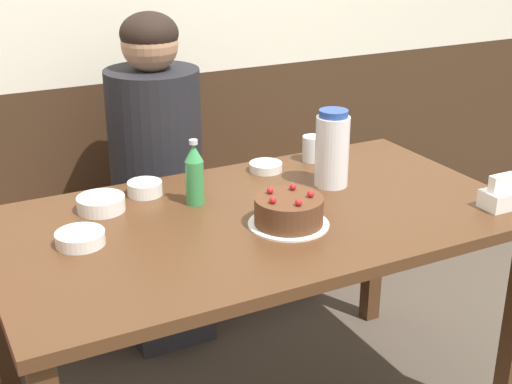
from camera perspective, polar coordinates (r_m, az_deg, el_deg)
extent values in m
cube|color=#3D2819|center=(3.10, -8.81, 0.38)|extent=(4.80, 0.04, 0.95)
cube|color=#56331E|center=(3.01, -7.15, -5.40)|extent=(1.80, 0.38, 0.45)
cube|color=#4C2D19|center=(2.10, 0.24, -2.24)|extent=(1.53, 0.84, 0.03)
cube|color=#4C2D19|center=(2.42, -19.61, -10.33)|extent=(0.06, 0.06, 0.72)
cube|color=#4C2D19|center=(2.89, 9.43, -3.68)|extent=(0.06, 0.06, 0.72)
cylinder|color=white|center=(2.02, 2.62, -2.57)|extent=(0.23, 0.23, 0.01)
cylinder|color=#56331E|center=(2.01, 2.64, -1.49)|extent=(0.20, 0.20, 0.08)
sphere|color=red|center=(1.94, 3.43, -0.84)|extent=(0.02, 0.02, 0.02)
sphere|color=red|center=(2.00, 4.40, -0.15)|extent=(0.02, 0.02, 0.02)
sphere|color=red|center=(2.04, 2.98, 0.42)|extent=(0.02, 0.02, 0.02)
sphere|color=red|center=(2.01, 1.14, 0.13)|extent=(0.02, 0.02, 0.02)
sphere|color=red|center=(1.95, 1.36, -0.65)|extent=(0.02, 0.02, 0.02)
cylinder|color=white|center=(2.28, 6.10, 3.24)|extent=(0.11, 0.11, 0.23)
cylinder|color=#28479E|center=(2.24, 6.23, 6.27)|extent=(0.09, 0.09, 0.02)
cylinder|color=#388E4C|center=(2.15, -4.92, 0.76)|extent=(0.06, 0.06, 0.14)
cone|color=#388E4C|center=(2.12, -5.01, 3.15)|extent=(0.06, 0.06, 0.05)
cylinder|color=silver|center=(2.11, -5.04, 4.01)|extent=(0.03, 0.03, 0.01)
cube|color=white|center=(2.25, 18.96, -0.53)|extent=(0.11, 0.08, 0.05)
cube|color=white|center=(2.23, 19.12, 0.71)|extent=(0.09, 0.03, 0.05)
cylinder|color=white|center=(1.96, -13.88, -3.61)|extent=(0.13, 0.13, 0.04)
cylinder|color=white|center=(2.43, 0.78, 2.03)|extent=(0.11, 0.11, 0.03)
cylinder|color=white|center=(2.16, -12.29, -0.91)|extent=(0.14, 0.14, 0.04)
cylinder|color=white|center=(2.25, -8.88, 0.30)|extent=(0.11, 0.11, 0.04)
cylinder|color=silver|center=(2.52, 4.54, 3.48)|extent=(0.07, 0.07, 0.09)
cube|color=#33333D|center=(2.87, -7.47, -6.92)|extent=(0.30, 0.34, 0.45)
cylinder|color=black|center=(2.65, -8.03, 3.19)|extent=(0.34, 0.34, 0.61)
sphere|color=#A87A5B|center=(2.55, -8.51, 11.66)|extent=(0.20, 0.20, 0.20)
ellipsoid|color=black|center=(2.55, -8.55, 12.44)|extent=(0.20, 0.20, 0.15)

